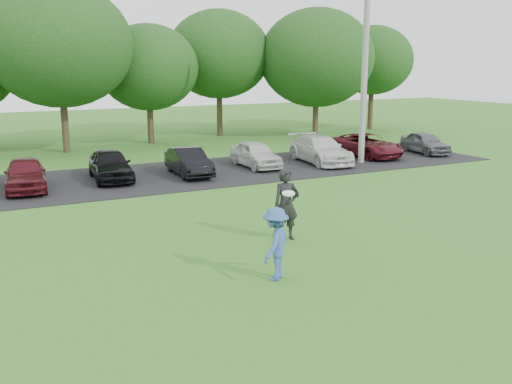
# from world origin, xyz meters

# --- Properties ---
(ground) EXTENTS (100.00, 100.00, 0.00)m
(ground) POSITION_xyz_m (0.00, 0.00, 0.00)
(ground) COLOR #387220
(ground) RESTS_ON ground
(parking_lot) EXTENTS (32.00, 6.50, 0.03)m
(parking_lot) POSITION_xyz_m (0.00, 13.00, 0.01)
(parking_lot) COLOR black
(parking_lot) RESTS_ON ground
(utility_pole) EXTENTS (0.28, 0.28, 10.88)m
(utility_pole) POSITION_xyz_m (9.82, 11.89, 5.44)
(utility_pole) COLOR gray
(utility_pole) RESTS_ON ground
(frisbee_player) EXTENTS (1.17, 1.14, 1.98)m
(frisbee_player) POSITION_xyz_m (-0.92, 0.78, 0.80)
(frisbee_player) COLOR #36559A
(frisbee_player) RESTS_ON ground
(camera_bystander) EXTENTS (0.75, 0.55, 1.90)m
(camera_bystander) POSITION_xyz_m (0.72, 3.16, 0.95)
(camera_bystander) COLOR black
(camera_bystander) RESTS_ON ground
(parked_cars) EXTENTS (30.93, 5.00, 1.24)m
(parked_cars) POSITION_xyz_m (-0.30, 12.91, 0.61)
(parked_cars) COLOR #A8A9AF
(parked_cars) RESTS_ON parking_lot
(tree_row) EXTENTS (42.39, 9.85, 8.64)m
(tree_row) POSITION_xyz_m (1.51, 22.76, 4.91)
(tree_row) COLOR #38281C
(tree_row) RESTS_ON ground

